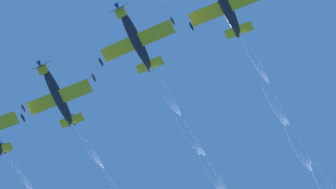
{
  "coord_description": "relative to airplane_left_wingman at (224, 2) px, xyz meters",
  "views": [
    {
      "loc": [
        -0.87,
        27.04,
        1.91
      ],
      "look_at": [
        2.81,
        -4.75,
        86.19
      ],
      "focal_mm": 79.79,
      "sensor_mm": 36.0,
      "label": 1
    }
  ],
  "objects": [
    {
      "name": "airplane_outer_left",
      "position": [
        21.13,
        -9.05,
        0.29
      ],
      "size": [
        9.35,
        8.75,
        4.86
      ],
      "color": "#232328"
    },
    {
      "name": "airplane_left_wingman",
      "position": [
        0.0,
        0.0,
        0.0
      ],
      "size": [
        9.28,
        8.79,
        4.69
      ],
      "color": "#232328"
    },
    {
      "name": "airplane_right_wingman",
      "position": [
        10.8,
        -3.08,
        0.18
      ],
      "size": [
        9.45,
        8.8,
        4.42
      ],
      "color": "#232328"
    }
  ]
}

